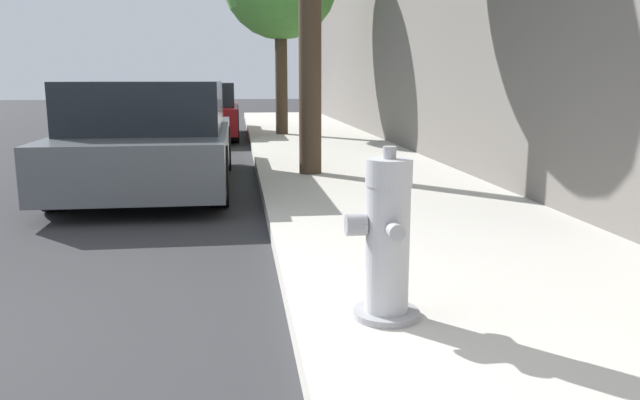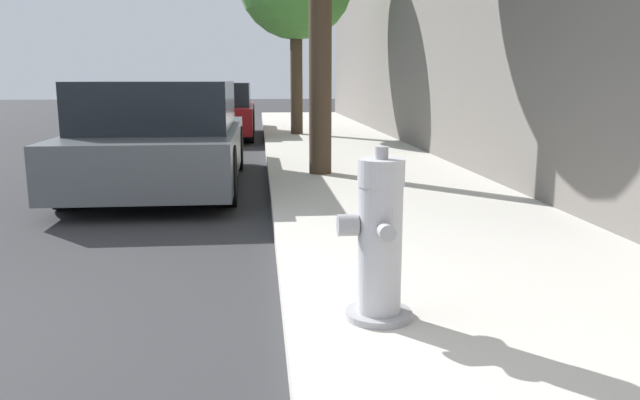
{
  "view_description": "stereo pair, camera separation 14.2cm",
  "coord_description": "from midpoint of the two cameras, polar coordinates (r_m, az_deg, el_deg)",
  "views": [
    {
      "loc": [
        1.39,
        -2.76,
        1.35
      ],
      "look_at": [
        1.94,
        1.4,
        0.53
      ],
      "focal_mm": 35.0,
      "sensor_mm": 36.0,
      "label": 1
    },
    {
      "loc": [
        1.53,
        -2.77,
        1.35
      ],
      "look_at": [
        1.94,
        1.4,
        0.53
      ],
      "focal_mm": 35.0,
      "sensor_mm": 36.0,
      "label": 2
    }
  ],
  "objects": [
    {
      "name": "sidewalk_slab",
      "position": [
        3.4,
        19.98,
        -11.65
      ],
      "size": [
        2.66,
        40.0,
        0.15
      ],
      "color": "beige",
      "rests_on": "ground_plane"
    },
    {
      "name": "parked_car_mid",
      "position": [
        14.69,
        -11.16,
        8.0
      ],
      "size": [
        1.74,
        4.22,
        1.26
      ],
      "color": "maroon",
      "rests_on": "ground_plane"
    },
    {
      "name": "fire_hydrant",
      "position": [
        3.14,
        4.83,
        -3.78
      ],
      "size": [
        0.38,
        0.39,
        0.88
      ],
      "color": "#97979C",
      "rests_on": "sidewalk_slab"
    },
    {
      "name": "parked_car_near",
      "position": [
        8.03,
        -15.57,
        5.58
      ],
      "size": [
        1.88,
        4.36,
        1.32
      ],
      "color": "#4C5156",
      "rests_on": "ground_plane"
    }
  ]
}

